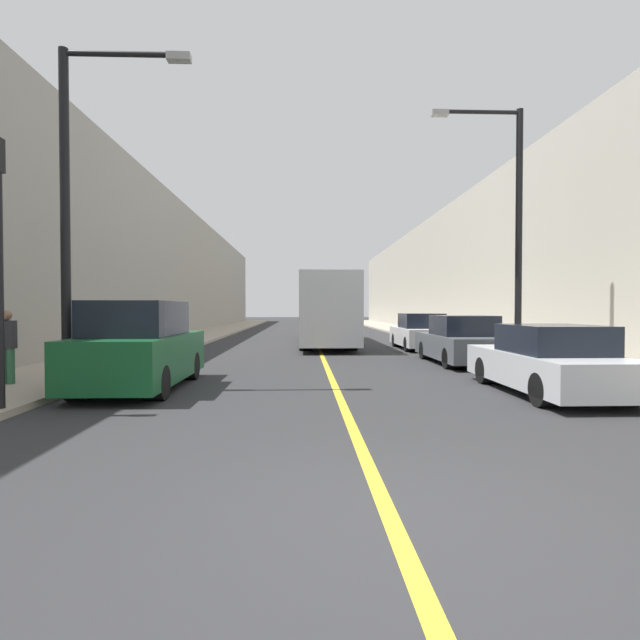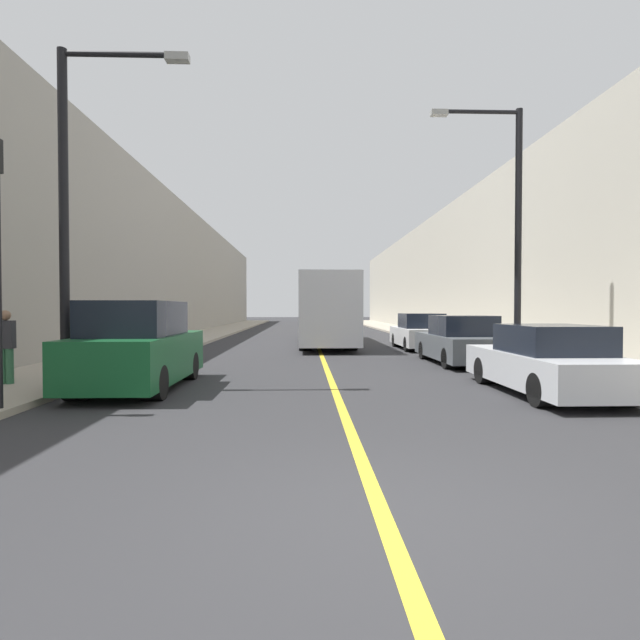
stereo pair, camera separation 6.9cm
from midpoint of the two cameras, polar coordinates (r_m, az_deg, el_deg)
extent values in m
plane|color=#2D2D30|center=(4.45, 8.01, -22.09)|extent=(200.00, 200.00, 0.00)
cube|color=#A89E8C|center=(34.65, -12.46, -1.53)|extent=(3.18, 72.00, 0.13)
cube|color=#A89E8C|center=(34.94, 10.97, -1.50)|extent=(3.18, 72.00, 0.13)
cube|color=gray|center=(35.55, -18.22, 5.53)|extent=(4.00, 72.00, 8.85)
cube|color=#B7B2A3|center=(35.96, 16.61, 5.20)|extent=(4.00, 72.00, 8.49)
cube|color=gold|center=(34.08, -0.69, -1.66)|extent=(0.16, 72.00, 0.01)
cube|color=silver|center=(24.66, 0.59, 1.28)|extent=(2.44, 11.93, 2.96)
cube|color=black|center=(18.74, 1.37, 2.85)|extent=(2.07, 0.04, 1.33)
cylinder|color=black|center=(20.98, -1.58, -2.26)|extent=(0.54, 0.92, 0.92)
cylinder|color=black|center=(21.07, 3.61, -2.25)|extent=(0.54, 0.92, 0.92)
cylinder|color=black|center=(28.36, -1.66, -1.33)|extent=(0.54, 0.92, 0.92)
cylinder|color=black|center=(28.43, 2.18, -1.33)|extent=(0.54, 0.92, 0.92)
cube|color=#145128|center=(11.69, -19.75, -4.02)|extent=(1.85, 4.58, 0.98)
cube|color=black|center=(11.42, -20.14, 0.18)|extent=(1.63, 2.52, 0.74)
cube|color=black|center=(9.56, -23.93, -4.20)|extent=(1.57, 0.04, 0.44)
cylinder|color=black|center=(10.67, -25.82, -6.51)|extent=(0.41, 0.68, 0.68)
cylinder|color=black|center=(10.17, -18.30, -6.82)|extent=(0.41, 0.68, 0.68)
cylinder|color=black|center=(13.29, -20.83, -4.94)|extent=(0.41, 0.68, 0.68)
cylinder|color=black|center=(12.90, -14.72, -5.08)|extent=(0.41, 0.68, 0.68)
cube|color=silver|center=(11.41, 24.56, -5.07)|extent=(1.84, 4.54, 0.68)
cube|color=black|center=(11.15, 25.11, -1.99)|extent=(1.62, 2.04, 0.57)
cube|color=black|center=(9.45, 30.66, -5.71)|extent=(1.57, 0.04, 0.30)
cylinder|color=black|center=(9.87, 24.45, -7.30)|extent=(0.41, 0.62, 0.62)
cylinder|color=black|center=(10.58, 31.49, -6.80)|extent=(0.41, 0.62, 0.62)
cylinder|color=black|center=(12.43, 18.66, -5.49)|extent=(0.41, 0.62, 0.62)
cylinder|color=black|center=(13.00, 24.62, -5.24)|extent=(0.41, 0.62, 0.62)
cube|color=#51565B|center=(16.68, 15.83, -2.91)|extent=(1.88, 4.66, 0.74)
cube|color=black|center=(16.42, 16.10, -0.60)|extent=(1.66, 2.10, 0.63)
cube|color=black|center=(14.50, 18.61, -3.05)|extent=(1.60, 0.04, 0.33)
cylinder|color=black|center=(15.11, 14.84, -4.27)|extent=(0.41, 0.62, 0.62)
cylinder|color=black|center=(15.59, 20.03, -4.13)|extent=(0.41, 0.62, 0.62)
cylinder|color=black|center=(17.88, 12.17, -3.39)|extent=(0.41, 0.62, 0.62)
cylinder|color=black|center=(18.29, 16.65, -3.31)|extent=(0.41, 0.62, 0.62)
cube|color=silver|center=(22.20, 11.42, -1.84)|extent=(1.88, 4.37, 0.74)
cube|color=black|center=(21.96, 11.56, -0.08)|extent=(1.65, 1.97, 0.63)
cube|color=black|center=(20.10, 12.84, -1.80)|extent=(1.60, 0.04, 0.33)
cylinder|color=black|center=(20.73, 10.31, -2.74)|extent=(0.41, 0.62, 0.62)
cylinder|color=black|center=(21.09, 14.21, -2.69)|extent=(0.41, 0.62, 0.62)
cylinder|color=black|center=(23.38, 8.91, -2.28)|extent=(0.41, 0.62, 0.62)
cylinder|color=black|center=(23.70, 12.39, -2.25)|extent=(0.41, 0.62, 0.62)
cylinder|color=black|center=(12.10, -27.08, 10.33)|extent=(0.20, 0.20, 7.13)
cylinder|color=black|center=(12.69, -21.74, 26.36)|extent=(2.42, 0.12, 0.12)
cube|color=#999993|center=(12.35, -15.82, 26.88)|extent=(0.50, 0.24, 0.16)
cylinder|color=black|center=(16.31, 21.82, 8.84)|extent=(0.20, 0.20, 7.60)
cylinder|color=black|center=(16.77, 17.87, 21.71)|extent=(2.42, 0.12, 0.12)
cube|color=#999993|center=(16.42, 13.58, 22.01)|extent=(0.50, 0.24, 0.16)
cylinder|color=#336B47|center=(12.86, -32.42, -4.48)|extent=(0.16, 0.16, 0.77)
cylinder|color=#336B47|center=(12.78, -31.81, -4.50)|extent=(0.16, 0.16, 0.77)
cube|color=#2D2D33|center=(12.77, -32.15, -1.41)|extent=(0.35, 0.19, 0.61)
sphere|color=#8C664C|center=(12.76, -32.18, 0.46)|extent=(0.22, 0.22, 0.22)
camera|label=1|loc=(0.03, -89.91, 0.00)|focal=28.00mm
camera|label=2|loc=(0.03, 90.09, 0.00)|focal=28.00mm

